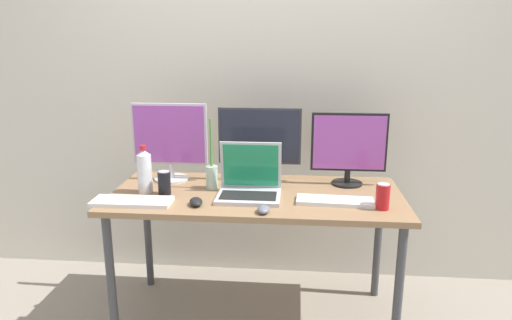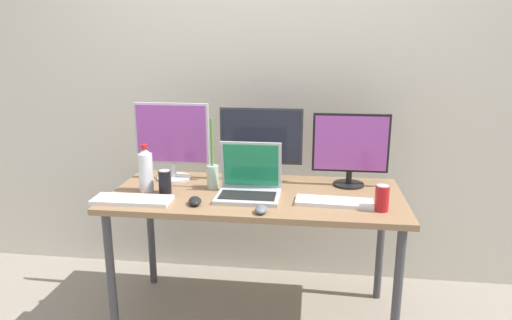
% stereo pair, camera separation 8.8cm
% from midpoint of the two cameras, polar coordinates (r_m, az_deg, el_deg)
% --- Properties ---
extents(ground_plane, '(16.00, 16.00, 0.00)m').
position_cam_midpoint_polar(ground_plane, '(2.75, -0.96, -18.88)').
color(ground_plane, gray).
extents(wall_back, '(7.00, 0.08, 2.60)m').
position_cam_midpoint_polar(wall_back, '(2.89, 0.19, 10.26)').
color(wall_back, silver).
rests_on(wall_back, ground).
extents(work_desk, '(1.54, 0.70, 0.74)m').
position_cam_midpoint_polar(work_desk, '(2.45, -1.03, -5.65)').
color(work_desk, '#424247').
rests_on(work_desk, ground).
extents(monitor_left, '(0.43, 0.20, 0.44)m').
position_cam_midpoint_polar(monitor_left, '(2.65, -11.65, 2.50)').
color(monitor_left, silver).
rests_on(monitor_left, work_desk).
extents(monitor_center, '(0.47, 0.18, 0.42)m').
position_cam_midpoint_polar(monitor_center, '(2.58, -0.56, 2.38)').
color(monitor_center, '#38383D').
rests_on(monitor_center, work_desk).
extents(monitor_right, '(0.41, 0.17, 0.40)m').
position_cam_midpoint_polar(monitor_right, '(2.55, 10.57, 1.63)').
color(monitor_right, black).
rests_on(monitor_right, work_desk).
extents(laptop_silver, '(0.32, 0.26, 0.27)m').
position_cam_midpoint_polar(laptop_silver, '(2.36, -1.88, -3.04)').
color(laptop_silver, silver).
rests_on(laptop_silver, work_desk).
extents(keyboard_main, '(0.40, 0.15, 0.02)m').
position_cam_midpoint_polar(keyboard_main, '(2.36, -16.25, -5.01)').
color(keyboard_main, white).
rests_on(keyboard_main, work_desk).
extents(keyboard_aux, '(0.39, 0.15, 0.02)m').
position_cam_midpoint_polar(keyboard_aux, '(2.30, 8.77, -5.10)').
color(keyboard_aux, white).
rests_on(keyboard_aux, work_desk).
extents(mouse_by_keyboard, '(0.06, 0.09, 0.03)m').
position_cam_midpoint_polar(mouse_by_keyboard, '(2.15, -0.22, -6.18)').
color(mouse_by_keyboard, slate).
rests_on(mouse_by_keyboard, work_desk).
extents(mouse_by_laptop, '(0.09, 0.12, 0.04)m').
position_cam_midpoint_polar(mouse_by_laptop, '(2.27, -8.61, -5.18)').
color(mouse_by_laptop, black).
rests_on(mouse_by_laptop, work_desk).
extents(water_bottle, '(0.08, 0.08, 0.26)m').
position_cam_midpoint_polar(water_bottle, '(2.48, -14.75, -1.36)').
color(water_bottle, silver).
rests_on(water_bottle, work_desk).
extents(soda_can_near_keyboard, '(0.07, 0.07, 0.13)m').
position_cam_midpoint_polar(soda_can_near_keyboard, '(2.44, -12.40, -2.82)').
color(soda_can_near_keyboard, black).
rests_on(soda_can_near_keyboard, work_desk).
extents(soda_can_by_laptop, '(0.07, 0.07, 0.13)m').
position_cam_midpoint_polar(soda_can_by_laptop, '(2.25, 14.48, -4.45)').
color(soda_can_by_laptop, red).
rests_on(soda_can_by_laptop, work_desk).
extents(bamboo_vase, '(0.07, 0.07, 0.39)m').
position_cam_midpoint_polar(bamboo_vase, '(2.49, -6.55, -1.81)').
color(bamboo_vase, '#B2D1B7').
rests_on(bamboo_vase, work_desk).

